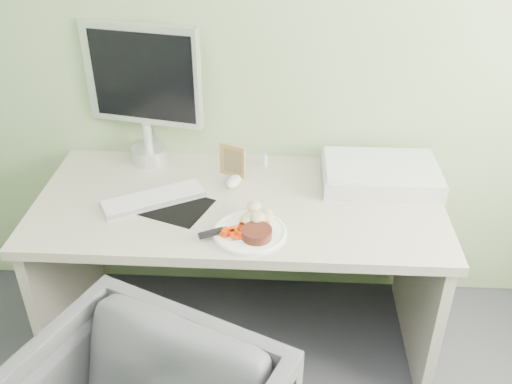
# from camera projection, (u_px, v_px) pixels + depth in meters

# --- Properties ---
(wall_back) EXTENTS (3.50, 0.00, 3.50)m
(wall_back) POSITION_uv_depth(u_px,v_px,m) (244.00, 15.00, 2.23)
(wall_back) COLOR #89A272
(wall_back) RESTS_ON floor
(desk) EXTENTS (1.60, 0.75, 0.73)m
(desk) POSITION_uv_depth(u_px,v_px,m) (239.00, 237.00, 2.34)
(desk) COLOR #BBB29D
(desk) RESTS_ON floor
(plate) EXTENTS (0.27, 0.27, 0.01)m
(plate) POSITION_uv_depth(u_px,v_px,m) (250.00, 233.00, 2.05)
(plate) COLOR white
(plate) RESTS_ON desk
(steak) EXTENTS (0.12, 0.12, 0.03)m
(steak) POSITION_uv_depth(u_px,v_px,m) (257.00, 233.00, 2.00)
(steak) COLOR black
(steak) RESTS_ON plate
(potato_pile) EXTENTS (0.13, 0.11, 0.06)m
(potato_pile) POSITION_uv_depth(u_px,v_px,m) (258.00, 215.00, 2.08)
(potato_pile) COLOR #A78A51
(potato_pile) RESTS_ON plate
(carrot_heap) EXTENTS (0.09, 0.08, 0.05)m
(carrot_heap) POSITION_uv_depth(u_px,v_px,m) (233.00, 229.00, 2.02)
(carrot_heap) COLOR red
(carrot_heap) RESTS_ON plate
(steak_knife) EXTENTS (0.22, 0.13, 0.02)m
(steak_knife) POSITION_uv_depth(u_px,v_px,m) (221.00, 231.00, 2.03)
(steak_knife) COLOR silver
(steak_knife) RESTS_ON plate
(mousepad) EXTENTS (0.30, 0.28, 0.00)m
(mousepad) POSITION_uv_depth(u_px,v_px,m) (176.00, 207.00, 2.20)
(mousepad) COLOR black
(mousepad) RESTS_ON desk
(keyboard) EXTENTS (0.40, 0.29, 0.02)m
(keyboard) POSITION_uv_depth(u_px,v_px,m) (154.00, 198.00, 2.23)
(keyboard) COLOR white
(keyboard) RESTS_ON desk
(computer_mouse) EXTENTS (0.08, 0.11, 0.03)m
(computer_mouse) POSITION_uv_depth(u_px,v_px,m) (233.00, 181.00, 2.33)
(computer_mouse) COLOR white
(computer_mouse) RESTS_ON desk
(photo_frame) EXTENTS (0.11, 0.06, 0.14)m
(photo_frame) POSITION_uv_depth(u_px,v_px,m) (233.00, 161.00, 2.37)
(photo_frame) COLOR olive
(photo_frame) RESTS_ON desk
(eyedrop_bottle) EXTENTS (0.02, 0.02, 0.06)m
(eyedrop_bottle) POSITION_uv_depth(u_px,v_px,m) (265.00, 160.00, 2.46)
(eyedrop_bottle) COLOR white
(eyedrop_bottle) RESTS_ON desk
(scanner) EXTENTS (0.48, 0.32, 0.07)m
(scanner) POSITION_uv_depth(u_px,v_px,m) (380.00, 174.00, 2.34)
(scanner) COLOR silver
(scanner) RESTS_ON desk
(monitor) EXTENTS (0.50, 0.18, 0.60)m
(monitor) POSITION_uv_depth(u_px,v_px,m) (143.00, 87.00, 2.35)
(monitor) COLOR silver
(monitor) RESTS_ON desk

